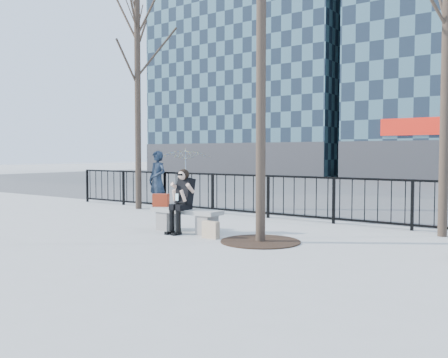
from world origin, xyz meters
The scene contains 12 objects.
ground centered at (0.00, 0.00, 0.00)m, with size 120.00×120.00×0.00m, color #A3A39D.
street_surface centered at (0.00, 15.00, 0.00)m, with size 60.00×23.00×0.01m, color #474747.
railing centered at (0.00, 3.00, 0.55)m, with size 14.00×0.06×1.10m.
building_left centered at (-15.00, 27.00, 11.30)m, with size 16.20×10.20×22.60m.
tree_left centered at (-4.00, 2.50, 4.86)m, with size 2.80×2.80×6.50m.
tree_grate centered at (1.90, -0.10, 0.01)m, with size 1.50×1.50×0.02m, color black.
bench_main centered at (0.00, 0.00, 0.30)m, with size 1.65×0.46×0.49m.
seated_woman centered at (0.00, -0.16, 0.67)m, with size 0.50×0.64×1.34m.
handbag centered at (-0.75, 0.02, 0.63)m, with size 0.34×0.16×0.28m, color maroon.
shopping_bag centered at (0.90, -0.32, 0.17)m, with size 0.35×0.13×0.33m, color beige.
standing_man centered at (-3.51, 2.80, 0.87)m, with size 0.63×0.42×1.73m, color black.
vendor_umbrella centered at (-5.81, 6.71, 0.93)m, with size 2.02×2.06×1.85m, color yellow.
Camera 1 is at (6.80, -7.98, 1.67)m, focal length 40.00 mm.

